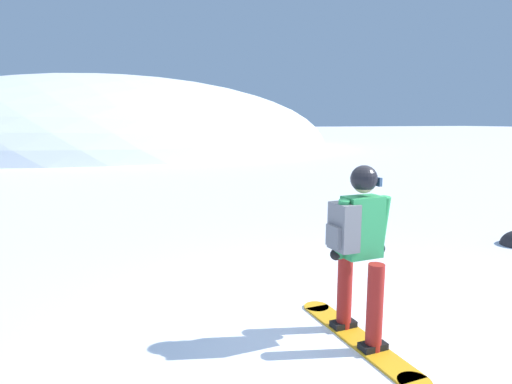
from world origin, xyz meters
The scene contains 3 objects.
ground_plane centered at (0.00, 0.00, 0.00)m, with size 300.00×300.00×0.00m, color white.
ridge_peak_main centered at (-2.05, 34.39, 0.00)m, with size 36.45×32.81×11.38m.
snowboarder_main centered at (-0.03, -0.11, 0.92)m, with size 0.64×1.84×1.71m.
Camera 1 is at (-2.24, -3.50, 2.11)m, focal length 30.31 mm.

